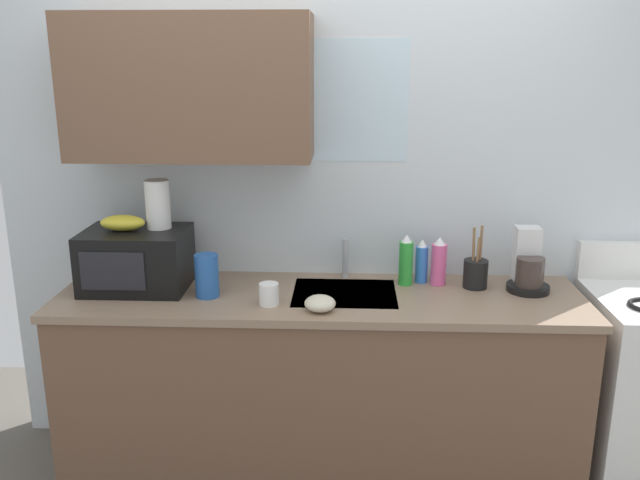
{
  "coord_description": "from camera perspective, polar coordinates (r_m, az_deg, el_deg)",
  "views": [
    {
      "loc": [
        0.12,
        -2.78,
        1.93
      ],
      "look_at": [
        0.0,
        0.0,
        1.15
      ],
      "focal_mm": 37.28,
      "sensor_mm": 36.0,
      "label": 1
    }
  ],
  "objects": [
    {
      "name": "kitchen_wall_assembly",
      "position": [
        3.14,
        -1.96,
        5.36
      ],
      "size": [
        3.11,
        0.42,
        2.5
      ],
      "color": "silver",
      "rests_on": "ground"
    },
    {
      "name": "mug_white",
      "position": [
        2.83,
        -4.41,
        -4.66
      ],
      "size": [
        0.08,
        0.08,
        0.09
      ],
      "primitive_type": "cylinder",
      "color": "white",
      "rests_on": "counter_unit"
    },
    {
      "name": "dish_soap_bottle_green",
      "position": [
        3.08,
        7.38,
        -1.81
      ],
      "size": [
        0.06,
        0.06,
        0.24
      ],
      "color": "green",
      "rests_on": "counter_unit"
    },
    {
      "name": "coffee_maker",
      "position": [
        3.14,
        17.41,
        -2.23
      ],
      "size": [
        0.19,
        0.21,
        0.28
      ],
      "color": "black",
      "rests_on": "counter_unit"
    },
    {
      "name": "cereal_canister",
      "position": [
        2.95,
        -9.7,
        -3.04
      ],
      "size": [
        0.1,
        0.1,
        0.19
      ],
      "primitive_type": "cylinder",
      "color": "#2659A5",
      "rests_on": "counter_unit"
    },
    {
      "name": "small_bowl",
      "position": [
        2.77,
        0.0,
        -5.46
      ],
      "size": [
        0.13,
        0.13,
        0.06
      ],
      "primitive_type": "ellipsoid",
      "color": "beige",
      "rests_on": "counter_unit"
    },
    {
      "name": "banana_bunch",
      "position": [
        3.09,
        -16.58,
        1.43
      ],
      "size": [
        0.2,
        0.11,
        0.07
      ],
      "primitive_type": "ellipsoid",
      "color": "gold",
      "rests_on": "microwave"
    },
    {
      "name": "paper_towel_roll",
      "position": [
        3.07,
        -13.75,
        3.0
      ],
      "size": [
        0.11,
        0.11,
        0.22
      ],
      "primitive_type": "cylinder",
      "color": "white",
      "rests_on": "microwave"
    },
    {
      "name": "sink_faucet",
      "position": [
        3.16,
        2.17,
        -1.56
      ],
      "size": [
        0.03,
        0.03,
        0.19
      ],
      "primitive_type": "cylinder",
      "color": "#B2B5BA",
      "rests_on": "counter_unit"
    },
    {
      "name": "counter_unit",
      "position": [
        3.15,
        0.04,
        -12.23
      ],
      "size": [
        2.34,
        0.63,
        0.9
      ],
      "color": "brown",
      "rests_on": "ground"
    },
    {
      "name": "dish_soap_bottle_pink",
      "position": [
        3.1,
        10.16,
        -1.9
      ],
      "size": [
        0.07,
        0.07,
        0.23
      ],
      "color": "#E55999",
      "rests_on": "counter_unit"
    },
    {
      "name": "utensil_crock",
      "position": [
        3.11,
        13.2,
        -2.75
      ],
      "size": [
        0.11,
        0.11,
        0.29
      ],
      "color": "black",
      "rests_on": "counter_unit"
    },
    {
      "name": "microwave",
      "position": [
        3.11,
        -15.49,
        -1.62
      ],
      "size": [
        0.46,
        0.35,
        0.27
      ],
      "color": "black",
      "rests_on": "counter_unit"
    },
    {
      "name": "dish_soap_bottle_blue",
      "position": [
        3.12,
        8.72,
        -1.9
      ],
      "size": [
        0.06,
        0.06,
        0.21
      ],
      "color": "blue",
      "rests_on": "counter_unit"
    }
  ]
}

